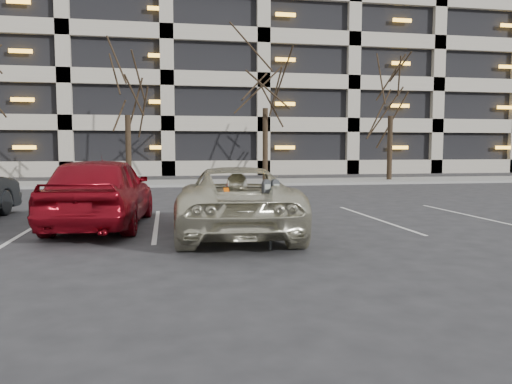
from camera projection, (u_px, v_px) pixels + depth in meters
The scene contains 10 objects.
ground at pixel (225, 240), 9.99m from camera, with size 140.00×140.00×0.00m, color #28282B.
sidewalk at pixel (189, 183), 25.67m from camera, with size 80.00×4.00×0.12m, color gray.
stall_lines at pixel (156, 224), 11.99m from camera, with size 16.90×5.20×0.00m.
parking_garage at pixel (314, 65), 44.47m from camera, with size 52.00×20.00×19.00m.
tree_b at pixel (127, 72), 24.66m from camera, with size 3.41×3.41×7.75m.
tree_c at pixel (265, 62), 25.83m from camera, with size 3.84×3.84×8.74m.
tree_d at pixel (391, 75), 27.11m from camera, with size 3.53×3.53×8.02m.
parking_meter at pixel (271, 197), 8.97m from camera, with size 0.34×0.18×1.25m.
suv_silver at pixel (235, 200), 10.74m from camera, with size 2.77×5.36×1.45m.
car_red at pixel (101, 191), 11.56m from camera, with size 1.98×4.93×1.68m, color maroon.
Camera 1 is at (-1.14, -9.82, 1.83)m, focal length 35.00 mm.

